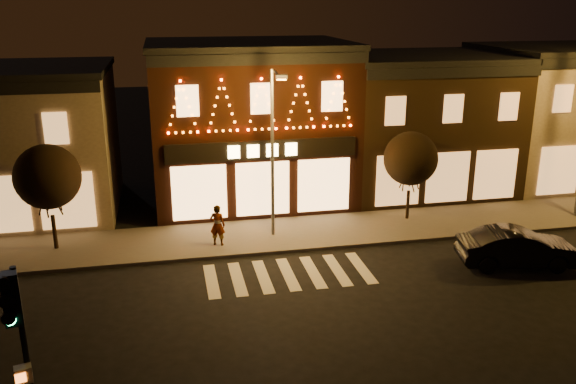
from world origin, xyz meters
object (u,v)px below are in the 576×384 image
object	(u,v)px
dark_sedan	(518,248)
pedestrian	(217,225)
traffic_signal_near	(19,335)
streetlamp_mid	(274,142)

from	to	relation	value
dark_sedan	pedestrian	distance (m)	12.42
traffic_signal_near	dark_sedan	distance (m)	18.91
traffic_signal_near	dark_sedan	size ratio (longest dim) A/B	1.06
dark_sedan	pedestrian	xyz separation A→B (m)	(-11.65, 4.30, 0.28)
streetlamp_mid	traffic_signal_near	bearing A→B (deg)	-116.29
streetlamp_mid	pedestrian	world-z (taller)	streetlamp_mid
streetlamp_mid	dark_sedan	xyz separation A→B (m)	(9.08, -4.80, -3.71)
traffic_signal_near	dark_sedan	bearing A→B (deg)	11.84
pedestrian	streetlamp_mid	bearing A→B (deg)	-148.82
traffic_signal_near	streetlamp_mid	world-z (taller)	streetlamp_mid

